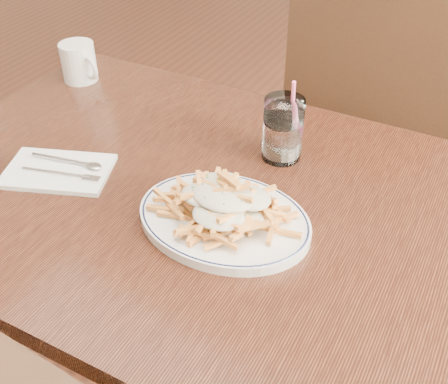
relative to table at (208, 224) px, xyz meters
The scene contains 8 objects.
table is the anchor object (origin of this frame).
chair_far 0.73m from the table, 77.85° to the left, with size 0.50×0.50×1.02m.
fries_plate 0.13m from the table, 42.77° to the right, with size 0.37×0.34×0.02m.
loaded_fries 0.16m from the table, 42.77° to the right, with size 0.24×0.20×0.06m.
napkin 0.31m from the table, 163.88° to the right, with size 0.20×0.13×0.01m, color white.
cutlery 0.31m from the table, 164.88° to the right, with size 0.18×0.10×0.01m.
water_glass 0.23m from the table, 67.46° to the left, with size 0.08×0.08×0.17m.
coffee_mug 0.58m from the table, 153.18° to the left, with size 0.12×0.09×0.09m.
Camera 1 is at (0.42, -0.71, 1.39)m, focal length 45.00 mm.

